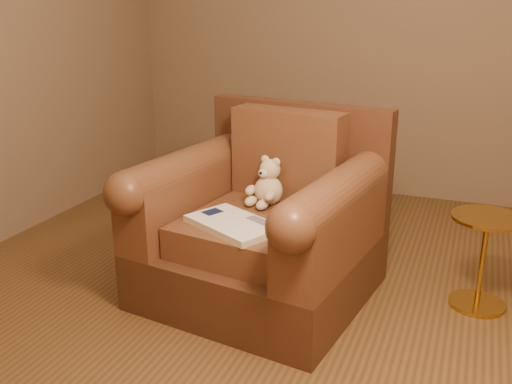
% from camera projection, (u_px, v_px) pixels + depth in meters
% --- Properties ---
extents(floor, '(4.00, 4.00, 0.00)m').
position_uv_depth(floor, '(281.00, 293.00, 3.18)').
color(floor, brown).
rests_on(floor, ground).
extents(armchair, '(1.25, 1.20, 1.00)m').
position_uv_depth(armchair, '(264.00, 226.00, 3.10)').
color(armchair, '#452717').
rests_on(armchair, floor).
extents(teddy_bear, '(0.20, 0.23, 0.27)m').
position_uv_depth(teddy_bear, '(267.00, 186.00, 3.13)').
color(teddy_bear, beige).
rests_on(teddy_bear, armchair).
extents(guidebook, '(0.54, 0.46, 0.04)m').
position_uv_depth(guidebook, '(233.00, 224.00, 2.83)').
color(guidebook, beige).
rests_on(guidebook, armchair).
extents(side_table, '(0.36, 0.36, 0.51)m').
position_uv_depth(side_table, '(483.00, 259.00, 2.96)').
color(side_table, gold).
rests_on(side_table, floor).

